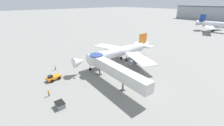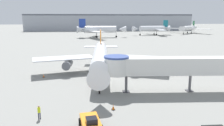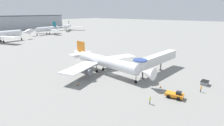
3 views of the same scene
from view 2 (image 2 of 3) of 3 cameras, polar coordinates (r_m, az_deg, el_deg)
The scene contains 11 objects.
ground_plane at distance 45.74m, azimuth -1.29°, elevation -3.79°, with size 800.00×800.00×0.00m, color gray.
main_airplane at distance 47.21m, azimuth -3.10°, elevation 1.48°, with size 30.46×32.75×9.06m.
jet_bridge at distance 37.06m, azimuth 13.41°, elevation -0.72°, with size 22.84×4.93×6.12m.
pushback_tug_orange at distance 25.29m, azimuth -5.63°, elevation -15.18°, with size 2.76×4.20×1.70m.
traffic_cone_near_nose at distance 30.08m, azimuth 0.33°, elevation -11.41°, with size 0.50×0.50×0.82m.
traffic_cone_port_wing at distance 47.90m, azimuth -17.41°, elevation -3.17°, with size 0.46×0.46×0.76m.
ground_crew_marshaller at distance 28.66m, azimuth -18.53°, elevation -11.88°, with size 0.38×0.28×1.78m.
background_jet_green_tail at distance 187.16m, azimuth 19.43°, elevation 8.61°, with size 26.79×26.79×9.87m.
background_jet_teal_tail at distance 162.47m, azimuth 10.70°, elevation 8.83°, with size 29.54×29.09×10.76m.
background_jet_blue_tail at distance 139.87m, azimuth -3.31°, elevation 8.75°, with size 31.41×35.40×11.76m.
terminal_building at distance 220.04m, azimuth -0.63°, elevation 10.55°, with size 161.11×19.68×15.82m.
Camera 2 is at (-3.80, -43.92, 12.18)m, focal length 35.00 mm.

